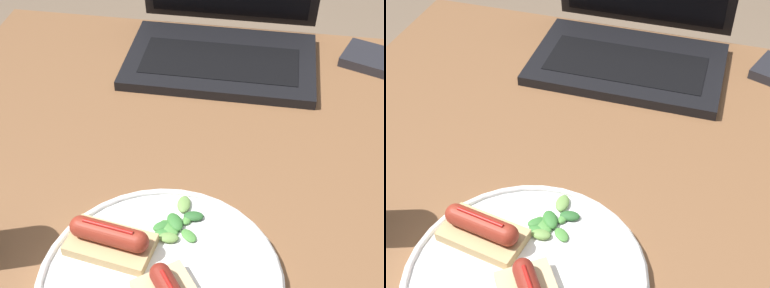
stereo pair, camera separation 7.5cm
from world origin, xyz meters
The scene contains 6 objects.
desk centered at (0.00, 0.00, 0.66)m, with size 1.24×0.83×0.72m.
laptop centered at (-0.15, 0.31, 0.76)m, with size 0.35×0.26×0.23m.
plate centered at (-0.16, -0.22, 0.73)m, with size 0.30×0.30×0.02m.
sausage_toast_middle centered at (-0.23, -0.18, 0.75)m, with size 0.11×0.07×0.04m.
salad_pile centered at (-0.16, -0.13, 0.74)m, with size 0.07×0.08×0.01m.
external_drive centered at (0.14, 0.32, 0.73)m, with size 0.14×0.12×0.02m.
Camera 1 is at (-0.07, -0.57, 1.28)m, focal length 50.00 mm.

